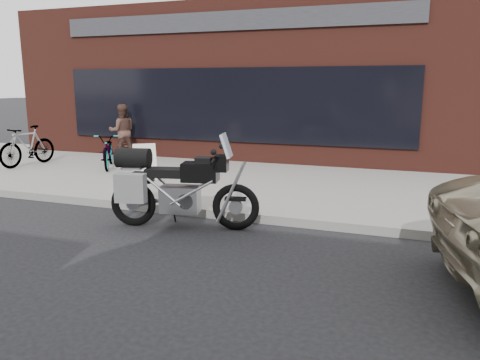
{
  "coord_description": "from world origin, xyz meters",
  "views": [
    {
      "loc": [
        2.7,
        -3.09,
        2.26
      ],
      "look_at": [
        0.39,
        3.38,
        0.85
      ],
      "focal_mm": 35.0,
      "sensor_mm": 36.0,
      "label": 1
    }
  ],
  "objects_px": {
    "cafe_patron_left": "(122,131)",
    "bicycle_rear": "(28,146)",
    "motorcycle": "(173,187)",
    "bicycle_front": "(109,151)",
    "sandwich_sign": "(145,161)",
    "cafe_table": "(129,145)"
  },
  "relations": [
    {
      "from": "motorcycle",
      "to": "bicycle_front",
      "type": "height_order",
      "value": "motorcycle"
    },
    {
      "from": "motorcycle",
      "to": "bicycle_rear",
      "type": "xyz_separation_m",
      "value": [
        -5.93,
        3.16,
        0.01
      ]
    },
    {
      "from": "bicycle_front",
      "to": "sandwich_sign",
      "type": "height_order",
      "value": "bicycle_front"
    },
    {
      "from": "bicycle_rear",
      "to": "cafe_table",
      "type": "bearing_deg",
      "value": 60.34
    },
    {
      "from": "motorcycle",
      "to": "cafe_patron_left",
      "type": "height_order",
      "value": "cafe_patron_left"
    },
    {
      "from": "cafe_table",
      "to": "bicycle_rear",
      "type": "bearing_deg",
      "value": -125.84
    },
    {
      "from": "bicycle_rear",
      "to": "cafe_table",
      "type": "distance_m",
      "value": 2.78
    },
    {
      "from": "bicycle_front",
      "to": "cafe_table",
      "type": "relative_size",
      "value": 2.6
    },
    {
      "from": "bicycle_rear",
      "to": "cafe_patron_left",
      "type": "bearing_deg",
      "value": 58.2
    },
    {
      "from": "sandwich_sign",
      "to": "cafe_table",
      "type": "distance_m",
      "value": 3.54
    },
    {
      "from": "motorcycle",
      "to": "bicycle_rear",
      "type": "height_order",
      "value": "motorcycle"
    },
    {
      "from": "cafe_table",
      "to": "sandwich_sign",
      "type": "bearing_deg",
      "value": -51.63
    },
    {
      "from": "bicycle_front",
      "to": "bicycle_rear",
      "type": "relative_size",
      "value": 0.97
    },
    {
      "from": "bicycle_front",
      "to": "sandwich_sign",
      "type": "relative_size",
      "value": 2.09
    },
    {
      "from": "bicycle_front",
      "to": "cafe_table",
      "type": "xyz_separation_m",
      "value": [
        -0.55,
        1.79,
        -0.1
      ]
    },
    {
      "from": "bicycle_front",
      "to": "cafe_patron_left",
      "type": "relative_size",
      "value": 1.08
    },
    {
      "from": "cafe_patron_left",
      "to": "bicycle_rear",
      "type": "bearing_deg",
      "value": 14.7
    },
    {
      "from": "bicycle_front",
      "to": "bicycle_rear",
      "type": "distance_m",
      "value": 2.23
    },
    {
      "from": "cafe_table",
      "to": "cafe_patron_left",
      "type": "distance_m",
      "value": 0.5
    },
    {
      "from": "sandwich_sign",
      "to": "cafe_table",
      "type": "bearing_deg",
      "value": 89.5
    },
    {
      "from": "motorcycle",
      "to": "cafe_table",
      "type": "relative_size",
      "value": 3.7
    },
    {
      "from": "cafe_table",
      "to": "bicycle_front",
      "type": "bearing_deg",
      "value": -72.8
    }
  ]
}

